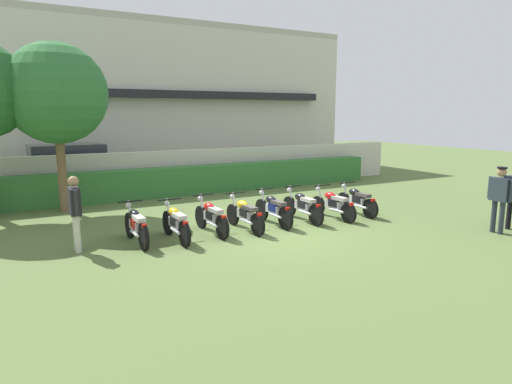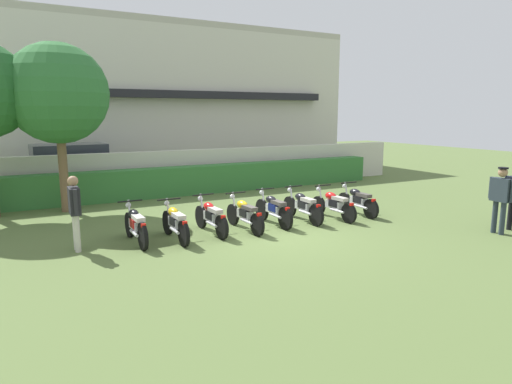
% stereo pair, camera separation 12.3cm
% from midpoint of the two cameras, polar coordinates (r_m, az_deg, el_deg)
% --- Properties ---
extents(ground, '(60.00, 60.00, 0.00)m').
position_cam_midpoint_polar(ground, '(11.41, 3.22, -5.58)').
color(ground, '#566B38').
extents(building, '(22.09, 6.50, 7.52)m').
position_cam_midpoint_polar(building, '(24.70, -15.02, 11.31)').
color(building, beige).
rests_on(building, ground).
extents(compound_wall, '(20.99, 0.30, 1.65)m').
position_cam_midpoint_polar(compound_wall, '(17.85, -9.19, 2.69)').
color(compound_wall, beige).
rests_on(compound_wall, ground).
extents(hedge_row, '(16.79, 0.70, 1.08)m').
position_cam_midpoint_polar(hedge_row, '(17.23, -8.40, 1.50)').
color(hedge_row, '#337033').
rests_on(hedge_row, ground).
extents(parked_car, '(4.61, 2.32, 1.89)m').
position_cam_midpoint_polar(parked_car, '(19.10, -22.15, 2.89)').
color(parked_car, navy).
rests_on(parked_car, ground).
extents(tree_far_side, '(3.05, 3.05, 5.20)m').
position_cam_midpoint_polar(tree_far_side, '(15.04, -23.92, 11.44)').
color(tree_far_side, brown).
rests_on(tree_far_side, ground).
extents(motorcycle_in_row_0, '(0.60, 1.86, 0.97)m').
position_cam_midpoint_polar(motorcycle_in_row_0, '(10.95, -14.90, -4.09)').
color(motorcycle_in_row_0, black).
rests_on(motorcycle_in_row_0, ground).
extents(motorcycle_in_row_1, '(0.60, 1.84, 0.97)m').
position_cam_midpoint_polar(motorcycle_in_row_1, '(11.01, -10.03, -3.86)').
color(motorcycle_in_row_1, black).
rests_on(motorcycle_in_row_1, ground).
extents(motorcycle_in_row_2, '(0.60, 1.91, 0.96)m').
position_cam_midpoint_polar(motorcycle_in_row_2, '(11.52, -5.52, -3.14)').
color(motorcycle_in_row_2, black).
rests_on(motorcycle_in_row_2, ground).
extents(motorcycle_in_row_3, '(0.60, 1.93, 0.95)m').
position_cam_midpoint_polar(motorcycle_in_row_3, '(11.78, -1.18, -2.83)').
color(motorcycle_in_row_3, black).
rests_on(motorcycle_in_row_3, ground).
extents(motorcycle_in_row_4, '(0.60, 1.88, 0.97)m').
position_cam_midpoint_polar(motorcycle_in_row_4, '(12.34, 2.52, -2.19)').
color(motorcycle_in_row_4, black).
rests_on(motorcycle_in_row_4, ground).
extents(motorcycle_in_row_5, '(0.60, 1.96, 0.96)m').
position_cam_midpoint_polar(motorcycle_in_row_5, '(12.85, 6.28, -1.77)').
color(motorcycle_in_row_5, black).
rests_on(motorcycle_in_row_5, ground).
extents(motorcycle_in_row_6, '(0.60, 1.91, 0.94)m').
position_cam_midpoint_polar(motorcycle_in_row_6, '(13.29, 10.17, -1.54)').
color(motorcycle_in_row_6, black).
rests_on(motorcycle_in_row_6, ground).
extents(motorcycle_in_row_7, '(0.60, 1.83, 0.95)m').
position_cam_midpoint_polar(motorcycle_in_row_7, '(13.93, 13.16, -1.07)').
color(motorcycle_in_row_7, black).
rests_on(motorcycle_in_row_7, ground).
extents(inspector_person, '(0.23, 0.69, 1.71)m').
position_cam_midpoint_polar(inspector_person, '(10.67, -21.96, -1.76)').
color(inspector_person, beige).
rests_on(inspector_person, ground).
extents(officer_0, '(0.24, 0.68, 1.73)m').
position_cam_midpoint_polar(officer_0, '(12.97, 29.17, -0.28)').
color(officer_0, '#28333D').
rests_on(officer_0, ground).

